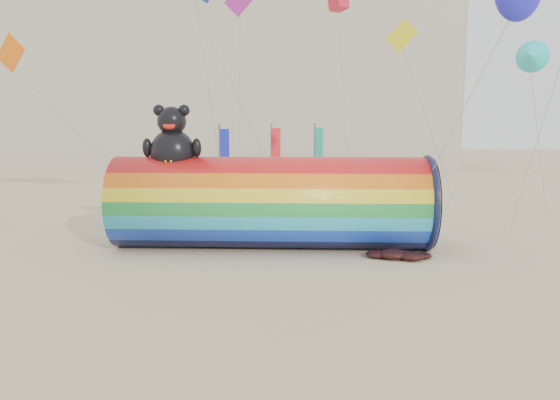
{
  "coord_description": "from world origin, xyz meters",
  "views": [
    {
      "loc": [
        1.34,
        -19.45,
        5.58
      ],
      "look_at": [
        0.5,
        1.5,
        2.4
      ],
      "focal_mm": 35.0,
      "sensor_mm": 36.0,
      "label": 1
    }
  ],
  "objects_px": {
    "windsock_assembly": "(272,200)",
    "hotel_building": "(190,77)",
    "fabric_bundle": "(398,255)",
    "kite_handler": "(372,228)"
  },
  "relations": [
    {
      "from": "windsock_assembly",
      "to": "hotel_building",
      "type": "bearing_deg",
      "value": 105.92
    },
    {
      "from": "kite_handler",
      "to": "fabric_bundle",
      "type": "relative_size",
      "value": 0.68
    },
    {
      "from": "fabric_bundle",
      "to": "windsock_assembly",
      "type": "bearing_deg",
      "value": 160.27
    },
    {
      "from": "hotel_building",
      "to": "kite_handler",
      "type": "xyz_separation_m",
      "value": [
        16.38,
        -42.31,
        -9.41
      ]
    },
    {
      "from": "hotel_building",
      "to": "windsock_assembly",
      "type": "height_order",
      "value": "hotel_building"
    },
    {
      "from": "windsock_assembly",
      "to": "kite_handler",
      "type": "xyz_separation_m",
      "value": [
        4.33,
        -0.06,
        -1.17
      ]
    },
    {
      "from": "windsock_assembly",
      "to": "kite_handler",
      "type": "bearing_deg",
      "value": -0.8
    },
    {
      "from": "kite_handler",
      "to": "fabric_bundle",
      "type": "distance_m",
      "value": 2.08
    },
    {
      "from": "hotel_building",
      "to": "windsock_assembly",
      "type": "bearing_deg",
      "value": -74.08
    },
    {
      "from": "windsock_assembly",
      "to": "fabric_bundle",
      "type": "relative_size",
      "value": 5.15
    }
  ]
}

